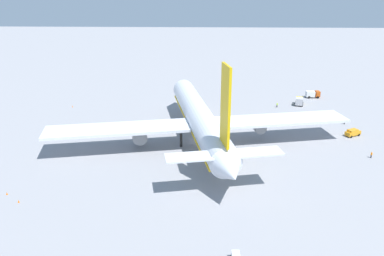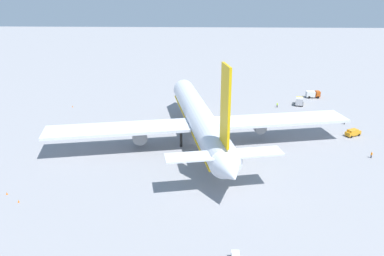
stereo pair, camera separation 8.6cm
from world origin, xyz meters
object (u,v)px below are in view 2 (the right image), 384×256
service_truck_2 (299,101)px  ground_worker_4 (277,105)px  traffic_cone_2 (73,106)px  service_van (353,133)px  traffic_cone_3 (19,201)px  ground_worker_3 (371,155)px  service_truck_4 (313,94)px  traffic_cone_0 (7,193)px  ground_worker_5 (345,122)px  airliner (200,119)px

service_truck_2 → ground_worker_4: 8.79m
ground_worker_4 → traffic_cone_2: bearing=92.0°
service_van → traffic_cone_3: service_van is taller
service_truck_2 → ground_worker_3: (-43.96, -7.87, -0.71)m
service_van → traffic_cone_2: 91.46m
service_truck_2 → traffic_cone_3: bearing=134.0°
service_truck_4 → traffic_cone_2: bearing=100.0°
ground_worker_4 → traffic_cone_0: 89.83m
traffic_cone_0 → traffic_cone_3: 4.73m
ground_worker_5 → traffic_cone_0: 94.50m
ground_worker_4 → traffic_cone_2: ground_worker_4 is taller
ground_worker_3 → ground_worker_4: bearing=21.5°
airliner → ground_worker_3: airliner is taller
service_van → traffic_cone_3: size_ratio=8.92×
ground_worker_5 → airliner: bearing=110.4°
airliner → service_van: bearing=-81.2°
service_van → traffic_cone_0: (-35.42, 82.05, -0.76)m
traffic_cone_2 → traffic_cone_3: 62.85m
traffic_cone_3 → ground_worker_4: bearing=-43.6°
service_van → traffic_cone_2: (23.77, 88.31, -0.76)m
service_truck_2 → service_truck_4: 12.34m
ground_worker_3 → traffic_cone_0: (-20.67, 81.41, -0.57)m
service_truck_2 → ground_worker_3: 44.67m
service_truck_4 → traffic_cone_0: service_truck_4 is taller
airliner → traffic_cone_0: size_ratio=144.87×
service_van → service_truck_2: bearing=16.2°
ground_worker_5 → traffic_cone_2: bearing=81.1°
service_van → traffic_cone_3: 87.13m
service_van → traffic_cone_0: service_van is taller
service_van → ground_worker_5: 9.82m
traffic_cone_3 → ground_worker_3: bearing=-73.1°
traffic_cone_2 → traffic_cone_3: bearing=-170.8°
ground_worker_5 → traffic_cone_2: 90.35m
airliner → service_van: (6.72, -43.28, -5.80)m
service_van → service_truck_4: bearing=1.8°
airliner → service_truck_4: 62.49m
ground_worker_3 → traffic_cone_3: bearing=106.9°
service_truck_2 → traffic_cone_0: size_ratio=9.26×
airliner → ground_worker_3: 43.79m
airliner → traffic_cone_0: airliner is taller
service_truck_4 → ground_worker_4: 20.20m
service_truck_4 → service_truck_2: bearing=143.8°
service_van → traffic_cone_0: 89.37m
service_truck_4 → traffic_cone_2: 88.45m
service_van → ground_worker_3: 14.76m
ground_worker_3 → traffic_cone_3: 81.12m
service_truck_4 → traffic_cone_3: bearing=135.1°
ground_worker_5 → traffic_cone_3: size_ratio=3.02×
ground_worker_3 → traffic_cone_0: bearing=104.2°
service_truck_2 → traffic_cone_2: service_truck_2 is taller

